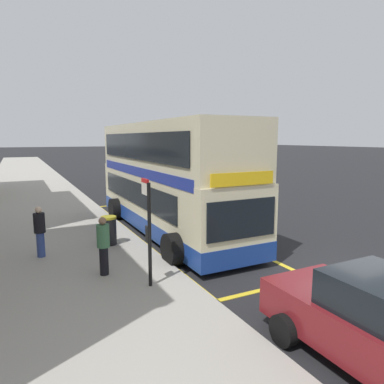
{
  "coord_description": "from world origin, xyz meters",
  "views": [
    {
      "loc": [
        -7.9,
        -6.03,
        3.8
      ],
      "look_at": [
        -1.72,
        6.21,
        1.69
      ],
      "focal_mm": 32.64,
      "sensor_mm": 36.0,
      "label": 1
    }
  ],
  "objects": [
    {
      "name": "bus_stop_sign",
      "position": [
        -5.09,
        1.93,
        1.72
      ],
      "size": [
        0.09,
        0.51,
        2.68
      ],
      "color": "black",
      "rests_on": "pavement_near"
    },
    {
      "name": "parked_car_black_distant",
      "position": [
        2.69,
        19.86,
        0.8
      ],
      "size": [
        2.09,
        4.2,
        1.62
      ],
      "rotation": [
        0.0,
        0.0,
        0.01
      ],
      "color": "black",
      "rests_on": "ground"
    },
    {
      "name": "bus_bay_markings",
      "position": [
        -2.41,
        7.04,
        0.01
      ],
      "size": [
        3.18,
        13.02,
        0.01
      ],
      "color": "yellow",
      "rests_on": "ground"
    },
    {
      "name": "pavement_near",
      "position": [
        -7.0,
        32.0,
        0.07
      ],
      "size": [
        6.0,
        76.0,
        0.14
      ],
      "primitive_type": "cube",
      "color": "#A39E93",
      "rests_on": "ground"
    },
    {
      "name": "ground_plane",
      "position": [
        0.0,
        32.0,
        0.0
      ],
      "size": [
        260.0,
        260.0,
        0.0
      ],
      "primitive_type": "plane",
      "color": "black"
    },
    {
      "name": "pedestrian_waiting_near_sign",
      "position": [
        -5.96,
        3.1,
        1.0
      ],
      "size": [
        0.34,
        0.34,
        1.6
      ],
      "color": "black",
      "rests_on": "pavement_near"
    },
    {
      "name": "pedestrian_further_back",
      "position": [
        -7.39,
        5.45,
        1.0
      ],
      "size": [
        0.34,
        0.34,
        1.59
      ],
      "color": "#33478C",
      "rests_on": "pavement_near"
    },
    {
      "name": "litter_bin",
      "position": [
        -5.18,
        5.75,
        0.64
      ],
      "size": [
        0.53,
        0.53,
        1.0
      ],
      "color": "black",
      "rests_on": "pavement_near"
    },
    {
      "name": "double_decker_bus",
      "position": [
        -2.46,
        7.07,
        2.06
      ],
      "size": [
        3.27,
        10.75,
        4.4
      ],
      "color": "beige",
      "rests_on": "ground"
    }
  ]
}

